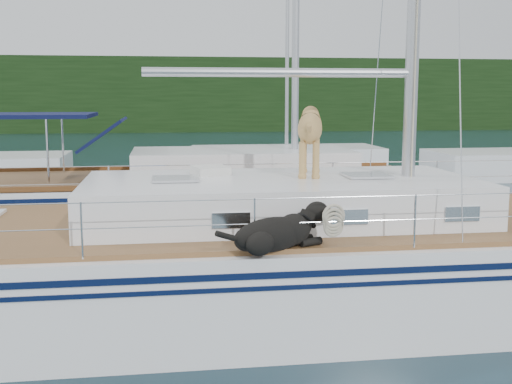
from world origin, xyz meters
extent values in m
plane|color=black|center=(0.00, 0.00, 0.00)|extent=(120.00, 120.00, 0.00)
cube|color=black|center=(0.00, 45.00, 3.00)|extent=(90.00, 3.00, 6.00)
cube|color=#595147|center=(0.00, 46.20, 0.60)|extent=(92.00, 1.00, 1.20)
cube|color=white|center=(0.00, 0.00, 0.50)|extent=(12.00, 3.80, 1.40)
cube|color=brown|center=(0.00, 0.00, 1.23)|extent=(11.52, 3.50, 0.06)
cube|color=white|center=(0.80, 0.00, 1.54)|extent=(5.20, 2.50, 0.55)
cylinder|color=silver|center=(0.80, 0.00, 3.21)|extent=(3.60, 0.12, 0.12)
cylinder|color=silver|center=(0.00, -1.75, 1.82)|extent=(10.56, 0.01, 0.01)
cylinder|color=silver|center=(0.00, 1.75, 1.82)|extent=(10.56, 0.01, 0.01)
cube|color=blue|center=(-1.02, 1.23, 1.28)|extent=(0.72, 0.65, 0.05)
cube|color=silver|center=(-0.10, 0.53, 1.87)|extent=(0.57, 0.51, 0.12)
torus|color=beige|center=(1.06, -1.77, 1.62)|extent=(0.33, 0.13, 0.32)
cube|color=white|center=(-0.22, 5.71, 0.45)|extent=(11.00, 3.50, 1.30)
cube|color=brown|center=(-0.22, 5.71, 1.10)|extent=(10.56, 3.29, 0.06)
cube|color=white|center=(0.98, 5.71, 1.45)|extent=(4.80, 2.30, 0.55)
cube|color=#0D1438|center=(-3.42, 5.71, 2.50)|extent=(2.40, 2.30, 0.08)
cube|color=white|center=(4.00, 16.00, 0.40)|extent=(7.20, 3.00, 1.10)
cylinder|color=silver|center=(4.00, 16.00, 6.00)|extent=(0.14, 0.14, 11.00)
camera|label=1|loc=(-0.76, -8.41, 2.91)|focal=45.00mm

